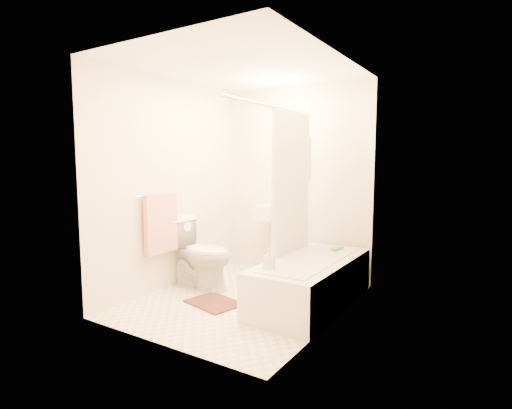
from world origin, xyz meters
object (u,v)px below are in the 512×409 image
Objects in this scene: bathtub at (311,282)px; toilet at (200,254)px; bath_mat at (214,303)px; sink at (278,237)px; soap_bottle at (269,259)px.

toilet is at bearing -171.46° from bathtub.
bath_mat is at bearing -147.54° from bathtub.
bathtub is at bearing 32.46° from bath_mat.
toilet reaches higher than bathtub.
bath_mat is (-0.04, -1.28, -0.48)m from sink.
toilet is 1.19m from soap_bottle.
soap_bottle is (1.13, -0.34, 0.16)m from toilet.
sink is 1.37m from bath_mat.
sink is 1.12m from bathtub.
sink is at bearing 137.43° from bathtub.
sink is 4.91× the size of soap_bottle.
soap_bottle is at bearing -69.57° from sink.
bathtub is (1.32, 0.20, -0.17)m from toilet.
toilet is at bearing -123.95° from sink.
sink reaches higher than bath_mat.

